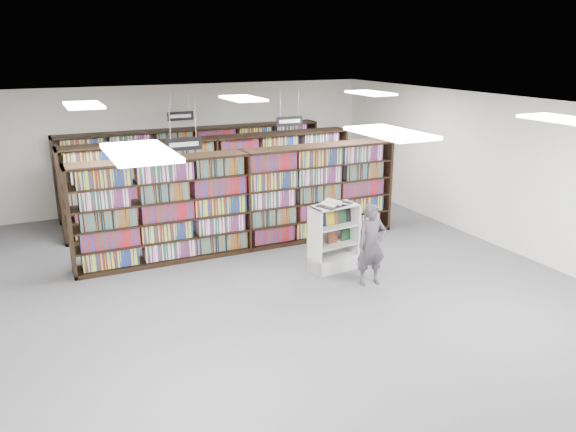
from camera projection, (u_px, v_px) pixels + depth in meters
name	position (u px, v px, depth m)	size (l,w,h in m)	color
floor	(286.00, 282.00, 10.31)	(12.00, 12.00, 0.00)	#4C4C51
ceiling	(285.00, 106.00, 9.37)	(10.00, 12.00, 0.10)	white
wall_back	(191.00, 145.00, 15.02)	(10.00, 0.10, 3.20)	white
wall_right	(499.00, 172.00, 11.88)	(0.10, 12.00, 3.20)	white
bookshelf_row_near	(245.00, 201.00, 11.73)	(7.00, 0.60, 2.10)	black
bookshelf_row_mid	(215.00, 181.00, 13.46)	(7.00, 0.60, 2.10)	black
bookshelf_row_far	(195.00, 167.00, 14.93)	(7.00, 0.60, 2.10)	black
aisle_sign_left	(184.00, 143.00, 9.82)	(0.65, 0.02, 0.80)	#B2B2B7
aisle_sign_right	(289.00, 120.00, 12.77)	(0.65, 0.02, 0.80)	#B2B2B7
aisle_sign_center	(180.00, 115.00, 13.68)	(0.65, 0.02, 0.80)	#B2B2B7
troffer_front_left	(140.00, 152.00, 5.56)	(0.60, 1.20, 0.04)	white
troffer_front_center	(390.00, 133.00, 6.79)	(0.60, 1.20, 0.04)	white
troffer_front_right	(564.00, 119.00, 8.01)	(0.60, 1.20, 0.04)	white
troffer_back_left	(84.00, 105.00, 9.88)	(0.60, 1.20, 0.04)	white
troffer_back_center	(243.00, 98.00, 11.11)	(0.60, 1.20, 0.04)	white
troffer_back_right	(370.00, 93.00, 12.33)	(0.60, 1.20, 0.04)	white
endcap_display	(332.00, 247.00, 10.81)	(0.97, 0.56, 1.30)	silver
open_book	(334.00, 203.00, 10.52)	(0.75, 0.60, 0.13)	black
shopper	(372.00, 245.00, 10.04)	(0.55, 0.36, 1.51)	#433E47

